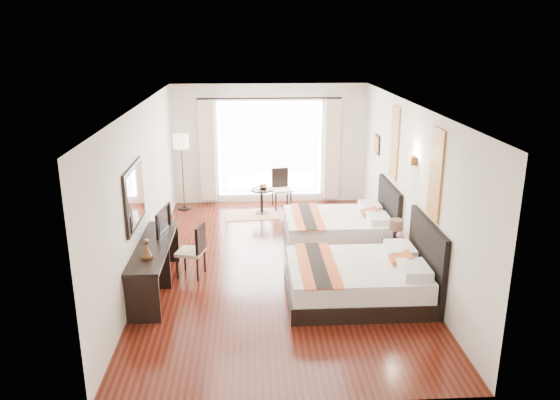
{
  "coord_description": "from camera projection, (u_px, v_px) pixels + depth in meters",
  "views": [
    {
      "loc": [
        -0.45,
        -8.81,
        3.94
      ],
      "look_at": [
        0.04,
        0.1,
        1.17
      ],
      "focal_mm": 35.0,
      "sensor_mm": 36.0,
      "label": 1
    }
  ],
  "objects": [
    {
      "name": "television",
      "position": [
        159.0,
        220.0,
        8.96
      ],
      "size": [
        0.2,
        0.73,
        0.42
      ],
      "primitive_type": "imported",
      "rotation": [
        0.0,
        0.0,
        1.42
      ],
      "color": "black",
      "rests_on": "console_desk"
    },
    {
      "name": "mirror_frame",
      "position": [
        134.0,
        196.0,
        8.25
      ],
      "size": [
        0.04,
        1.25,
        0.95
      ],
      "primitive_type": "cube",
      "color": "black",
      "rests_on": "wall_desk"
    },
    {
      "name": "desk_chair",
      "position": [
        192.0,
        260.0,
        9.12
      ],
      "size": [
        0.51,
        0.51,
        0.9
      ],
      "rotation": [
        0.0,
        0.0,
        2.88
      ],
      "color": "#B7B08D",
      "rests_on": "floor"
    },
    {
      "name": "vase",
      "position": [
        399.0,
        241.0,
        9.14
      ],
      "size": [
        0.15,
        0.15,
        0.14
      ],
      "primitive_type": "imported",
      "rotation": [
        0.0,
        0.0,
        0.17
      ],
      "color": "black",
      "rests_on": "nightstand"
    },
    {
      "name": "console_desk",
      "position": [
        155.0,
        267.0,
        8.61
      ],
      "size": [
        0.5,
        2.2,
        0.76
      ],
      "primitive_type": "cube",
      "color": "black",
      "rests_on": "floor"
    },
    {
      "name": "ceiling",
      "position": [
        278.0,
        106.0,
        8.77
      ],
      "size": [
        4.5,
        7.5,
        0.02
      ],
      "primitive_type": "cube",
      "color": "white",
      "rests_on": "wall_headboard"
    },
    {
      "name": "sheer_curtain",
      "position": [
        270.0,
        149.0,
        12.71
      ],
      "size": [
        2.3,
        0.02,
        2.1
      ],
      "primitive_type": "cube",
      "color": "white",
      "rests_on": "wall_window"
    },
    {
      "name": "wall_desk",
      "position": [
        143.0,
        191.0,
        9.06
      ],
      "size": [
        0.01,
        7.5,
        2.8
      ],
      "primitive_type": "cube",
      "color": "silver",
      "rests_on": "floor"
    },
    {
      "name": "drape_left",
      "position": [
        207.0,
        151.0,
        12.6
      ],
      "size": [
        0.35,
        0.14,
        2.35
      ],
      "primitive_type": "cube",
      "color": "beige",
      "rests_on": "floor"
    },
    {
      "name": "art_panel_far",
      "position": [
        395.0,
        143.0,
        10.14
      ],
      "size": [
        0.03,
        0.5,
        1.35
      ],
      "primitive_type": "cube",
      "color": "maroon",
      "rests_on": "wall_headboard"
    },
    {
      "name": "wall_entry",
      "position": [
        297.0,
        289.0,
        5.61
      ],
      "size": [
        4.5,
        0.01,
        2.8
      ],
      "primitive_type": "cube",
      "color": "silver",
      "rests_on": "floor"
    },
    {
      "name": "table_lamp",
      "position": [
        396.0,
        226.0,
        9.29
      ],
      "size": [
        0.24,
        0.24,
        0.38
      ],
      "color": "black",
      "rests_on": "nightstand"
    },
    {
      "name": "bed_near",
      "position": [
        362.0,
        278.0,
        8.34
      ],
      "size": [
        2.17,
        1.69,
        1.22
      ],
      "color": "black",
      "rests_on": "floor"
    },
    {
      "name": "art_panel_near",
      "position": [
        436.0,
        174.0,
        7.91
      ],
      "size": [
        0.03,
        0.5,
        1.35
      ],
      "primitive_type": "cube",
      "color": "maroon",
      "rests_on": "wall_headboard"
    },
    {
      "name": "jute_rug",
      "position": [
        251.0,
        215.0,
        12.2
      ],
      "size": [
        1.25,
        0.92,
        0.01
      ],
      "primitive_type": "cube",
      "rotation": [
        0.0,
        0.0,
        0.11
      ],
      "color": "tan",
      "rests_on": "floor"
    },
    {
      "name": "wall_headboard",
      "position": [
        409.0,
        187.0,
        9.3
      ],
      "size": [
        0.01,
        7.5,
        2.8
      ],
      "primitive_type": "cube",
      "color": "silver",
      "rests_on": "floor"
    },
    {
      "name": "side_table",
      "position": [
        262.0,
        201.0,
        12.26
      ],
      "size": [
        0.49,
        0.49,
        0.56
      ],
      "primitive_type": "cylinder",
      "color": "black",
      "rests_on": "floor"
    },
    {
      "name": "drape_right",
      "position": [
        332.0,
        150.0,
        12.76
      ],
      "size": [
        0.35,
        0.14,
        2.35
      ],
      "primitive_type": "cube",
      "color": "beige",
      "rests_on": "floor"
    },
    {
      "name": "floor_lamp",
      "position": [
        181.0,
        146.0,
        12.16
      ],
      "size": [
        0.35,
        0.35,
        1.74
      ],
      "color": "black",
      "rests_on": "floor"
    },
    {
      "name": "window_glass",
      "position": [
        270.0,
        149.0,
        12.77
      ],
      "size": [
        2.4,
        0.02,
        2.2
      ],
      "primitive_type": "cube",
      "color": "white",
      "rests_on": "wall_window"
    },
    {
      "name": "wall_window",
      "position": [
        270.0,
        144.0,
        12.75
      ],
      "size": [
        4.5,
        0.01,
        2.8
      ],
      "primitive_type": "cube",
      "color": "silver",
      "rests_on": "floor"
    },
    {
      "name": "bronze_figurine",
      "position": [
        147.0,
        250.0,
        7.95
      ],
      "size": [
        0.22,
        0.22,
        0.26
      ],
      "primitive_type": null,
      "rotation": [
        0.0,
        0.0,
        0.29
      ],
      "color": "#4C311B",
      "rests_on": "console_desk"
    },
    {
      "name": "fruit_bowl",
      "position": [
        263.0,
        188.0,
        12.19
      ],
      "size": [
        0.26,
        0.26,
        0.05
      ],
      "primitive_type": "imported",
      "rotation": [
        0.0,
        0.0,
        0.33
      ],
      "color": "#403017",
      "rests_on": "side_table"
    },
    {
      "name": "nightstand",
      "position": [
        396.0,
        256.0,
        9.38
      ],
      "size": [
        0.41,
        0.5,
        0.48
      ],
      "primitive_type": "cube",
      "color": "black",
      "rests_on": "floor"
    },
    {
      "name": "floor",
      "position": [
        278.0,
        265.0,
        9.6
      ],
      "size": [
        4.5,
        7.5,
        0.01
      ],
      "primitive_type": "cube",
      "color": "#360F09",
      "rests_on": "ground"
    },
    {
      "name": "bed_far",
      "position": [
        341.0,
        227.0,
        10.58
      ],
      "size": [
        2.05,
        1.6,
        1.16
      ],
      "color": "black",
      "rests_on": "floor"
    },
    {
      "name": "window_chair",
      "position": [
        281.0,
        196.0,
        12.68
      ],
      "size": [
        0.48,
        0.48,
        0.9
      ],
      "rotation": [
        0.0,
        0.0,
        -1.4
      ],
      "color": "#B7B08D",
      "rests_on": "floor"
    },
    {
      "name": "wall_sconce",
      "position": [
        413.0,
        160.0,
        8.89
      ],
      "size": [
        0.1,
        0.14,
        0.14
      ],
      "primitive_type": "cube",
      "color": "#4C311B",
      "rests_on": "wall_headboard"
    },
    {
      "name": "mirror_glass",
      "position": [
        136.0,
        196.0,
        8.25
      ],
      "size": [
        0.01,
        1.12,
        0.82
      ],
      "primitive_type": "cube",
      "color": "white",
      "rests_on": "mirror_frame"
    }
  ]
}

